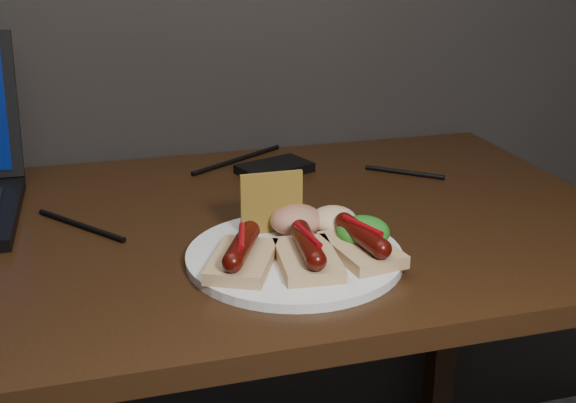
{
  "coord_description": "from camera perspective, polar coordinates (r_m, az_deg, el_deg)",
  "views": [
    {
      "loc": [
        -0.06,
        0.42,
        1.15
      ],
      "look_at": [
        0.17,
        1.26,
        0.82
      ],
      "focal_mm": 45.0,
      "sensor_mm": 36.0,
      "label": 1
    }
  ],
  "objects": [
    {
      "name": "desk",
      "position": [
        1.07,
        -10.69,
        -6.63
      ],
      "size": [
        1.4,
        0.7,
        0.75
      ],
      "color": "black",
      "rests_on": "ground"
    },
    {
      "name": "hard_drive",
      "position": [
        1.26,
        -1.07,
        2.64
      ],
      "size": [
        0.14,
        0.11,
        0.02
      ],
      "primitive_type": "cube",
      "rotation": [
        0.0,
        0.0,
        0.34
      ],
      "color": "black",
      "rests_on": "desk"
    },
    {
      "name": "desk_cables",
      "position": [
        1.17,
        -11.43,
        0.61
      ],
      "size": [
        0.96,
        0.38,
        0.01
      ],
      "color": "black",
      "rests_on": "desk"
    },
    {
      "name": "plate",
      "position": [
        0.93,
        0.5,
        -4.34
      ],
      "size": [
        0.32,
        0.32,
        0.01
      ],
      "primitive_type": "cylinder",
      "rotation": [
        0.0,
        0.0,
        0.15
      ],
      "color": "silver",
      "rests_on": "desk"
    },
    {
      "name": "bread_sausage_left",
      "position": [
        0.88,
        -3.66,
        -4.18
      ],
      "size": [
        0.11,
        0.13,
        0.04
      ],
      "color": "#D6B77D",
      "rests_on": "plate"
    },
    {
      "name": "bread_sausage_center",
      "position": [
        0.88,
        1.57,
        -4.07
      ],
      "size": [
        0.08,
        0.12,
        0.04
      ],
      "color": "#D6B77D",
      "rests_on": "plate"
    },
    {
      "name": "bread_sausage_right",
      "position": [
        0.91,
        5.84,
        -3.3
      ],
      "size": [
        0.09,
        0.12,
        0.04
      ],
      "color": "#D6B77D",
      "rests_on": "plate"
    },
    {
      "name": "crispbread",
      "position": [
        0.97,
        -1.3,
        -0.09
      ],
      "size": [
        0.09,
        0.01,
        0.08
      ],
      "primitive_type": "cube",
      "color": "#AD882F",
      "rests_on": "plate"
    },
    {
      "name": "salad_greens",
      "position": [
        0.94,
        5.94,
        -2.41
      ],
      "size": [
        0.07,
        0.07,
        0.04
      ],
      "primitive_type": "ellipsoid",
      "color": "#136214",
      "rests_on": "plate"
    },
    {
      "name": "salsa_mound",
      "position": [
        0.97,
        0.67,
        -1.48
      ],
      "size": [
        0.07,
        0.07,
        0.04
      ],
      "primitive_type": "ellipsoid",
      "color": "maroon",
      "rests_on": "plate"
    },
    {
      "name": "coleslaw_mound",
      "position": [
        0.98,
        3.61,
        -1.45
      ],
      "size": [
        0.06,
        0.06,
        0.04
      ],
      "primitive_type": "ellipsoid",
      "color": "beige",
      "rests_on": "plate"
    }
  ]
}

